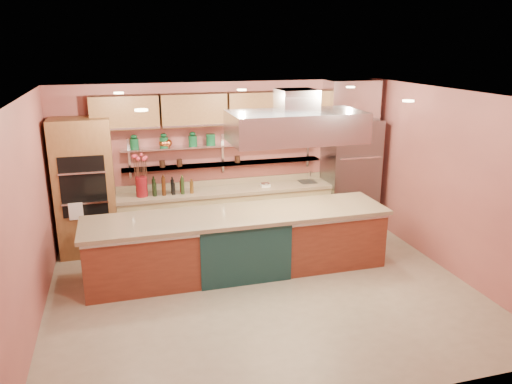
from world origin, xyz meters
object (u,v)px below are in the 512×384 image
object	(u,v)px
refrigerator	(350,174)
kitchen_scale	(265,184)
flower_vase	(142,187)
green_canister	(211,139)
island	(239,243)
copper_kettle	(167,143)

from	to	relation	value
refrigerator	kitchen_scale	xyz separation A→B (m)	(-1.68, 0.01, -0.07)
kitchen_scale	flower_vase	bearing A→B (deg)	174.21
refrigerator	kitchen_scale	world-z (taller)	refrigerator
flower_vase	green_canister	size ratio (longest dim) A/B	1.78
island	flower_vase	world-z (taller)	flower_vase
refrigerator	green_canister	world-z (taller)	refrigerator
refrigerator	flower_vase	world-z (taller)	refrigerator
refrigerator	green_canister	size ratio (longest dim) A/B	10.80
island	green_canister	distance (m)	2.10
kitchen_scale	green_canister	bearing A→B (deg)	161.13
kitchen_scale	copper_kettle	xyz separation A→B (m)	(-1.72, 0.22, 0.81)
copper_kettle	kitchen_scale	bearing A→B (deg)	-7.30
refrigerator	copper_kettle	bearing A→B (deg)	176.13
kitchen_scale	copper_kettle	distance (m)	1.91
island	flower_vase	distance (m)	2.04
island	copper_kettle	xyz separation A→B (m)	(-0.87, 1.61, 1.31)
copper_kettle	green_canister	bearing A→B (deg)	0.00
kitchen_scale	copper_kettle	world-z (taller)	copper_kettle
refrigerator	island	world-z (taller)	refrigerator
copper_kettle	flower_vase	bearing A→B (deg)	-155.63
refrigerator	island	xyz separation A→B (m)	(-2.53, -1.38, -0.57)
refrigerator	green_canister	xyz separation A→B (m)	(-2.63, 0.23, 0.76)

